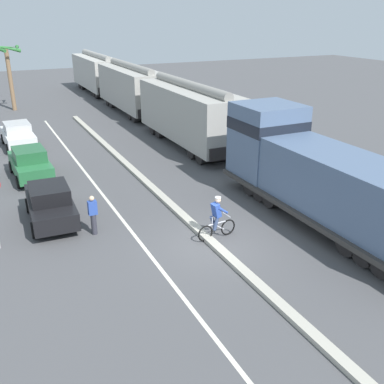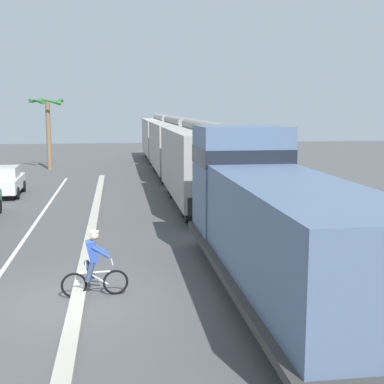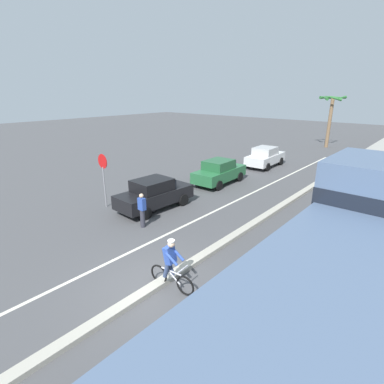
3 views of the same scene
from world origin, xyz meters
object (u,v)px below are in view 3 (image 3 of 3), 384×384
Objects in this scene: parked_car_green at (219,172)px; stop_sign at (103,170)px; locomotive at (335,306)px; pedestrian_by_cars at (142,210)px; parked_car_black at (154,194)px; cyclist at (171,266)px; palm_tree_near at (331,109)px; parked_car_white at (265,157)px.

stop_sign is (-2.11, -7.45, 1.21)m from parked_car_green.
pedestrian_by_cars is (-8.81, 2.35, -0.95)m from locomotive.
cyclist reaches higher than parked_car_black.
palm_tree_near is at bearing 90.85° from pedestrian_by_cars.
locomotive reaches higher than pedestrian_by_cars.
parked_car_black is at bearing -92.08° from palm_tree_near.
palm_tree_near reaches higher than parked_car_green.
parked_car_black is at bearing 123.87° from pedestrian_by_cars.
parked_car_green is 2.63× the size of pedestrian_by_cars.
stop_sign is (-2.16, -1.54, 1.21)m from parked_car_black.
pedestrian_by_cars is at bearing 150.06° from cyclist.
parked_car_black is 25.14m from palm_tree_near.
palm_tree_near reaches higher than cyclist.
palm_tree_near is (3.06, 26.44, 2.13)m from stop_sign.
palm_tree_near is at bearing 85.92° from parked_car_white.
parked_car_green and pedestrian_by_cars have the same top height.
cyclist is at bearing -61.70° from parked_car_green.
stop_sign reaches higher than pedestrian_by_cars.
parked_car_black is at bearing 141.55° from cyclist.
parked_car_white is at bearing 81.10° from stop_sign.
parked_car_white is 2.63× the size of pedestrian_by_cars.
parked_car_black and parked_car_white have the same top height.
locomotive is 12.59m from stop_sign.
parked_car_green is at bearing 118.30° from cyclist.
stop_sign is at bearing 173.28° from pedestrian_by_cars.
palm_tree_near is (0.90, 24.91, 3.34)m from parked_car_black.
parked_car_green is at bearing 90.53° from parked_car_black.
stop_sign reaches higher than parked_car_black.
parked_car_white is at bearing 89.46° from parked_car_green.
locomotive is at bearing -12.68° from stop_sign.
parked_car_black is (-10.12, 4.30, -0.98)m from locomotive.
parked_car_green is 1.00× the size of parked_car_white.
parked_car_green is 1.48× the size of stop_sign.
parked_car_green and parked_car_white have the same top height.
locomotive reaches higher than parked_car_green.
parked_car_black is 2.34m from pedestrian_by_cars.
palm_tree_near is (0.96, 18.99, 3.34)m from parked_car_green.
locomotive is 7.17× the size of pedestrian_by_cars.
cyclist is (5.46, -16.64, 0.00)m from parked_car_white.
parked_car_white is 0.76× the size of palm_tree_near.
parked_car_green is at bearing -92.89° from palm_tree_near.
cyclist is (-4.65, -0.04, -0.98)m from locomotive.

